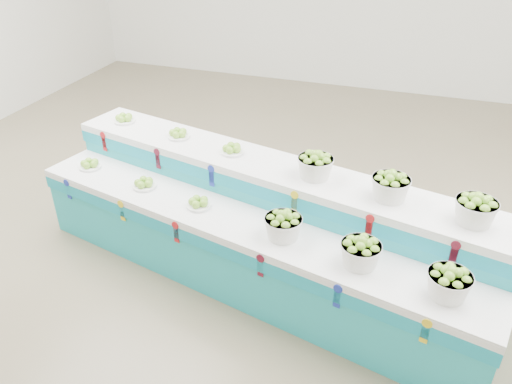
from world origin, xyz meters
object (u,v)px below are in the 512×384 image
at_px(plate_upper_mid, 178,133).
at_px(basket_upper_right, 476,209).
at_px(display_stand, 256,226).
at_px(basket_lower_left, 283,225).

bearing_deg(plate_upper_mid, basket_upper_right, -13.07).
relative_size(display_stand, plate_upper_mid, 19.54).
distance_m(display_stand, basket_upper_right, 1.84).
bearing_deg(plate_upper_mid, display_stand, -27.13).
relative_size(plate_upper_mid, basket_upper_right, 0.73).
xyz_separation_m(display_stand, basket_lower_left, (0.35, -0.36, 0.32)).
bearing_deg(display_stand, plate_upper_mid, 165.94).
distance_m(basket_lower_left, plate_upper_mid, 1.60).
height_order(basket_lower_left, plate_upper_mid, plate_upper_mid).
height_order(display_stand, plate_upper_mid, plate_upper_mid).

